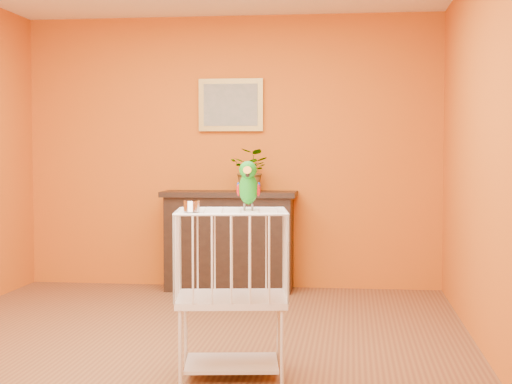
# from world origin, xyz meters

# --- Properties ---
(ground) EXTENTS (4.50, 4.50, 0.00)m
(ground) POSITION_xyz_m (0.00, 0.00, 0.00)
(ground) COLOR brown
(ground) RESTS_ON ground
(room_shell) EXTENTS (4.50, 4.50, 4.50)m
(room_shell) POSITION_xyz_m (0.00, 0.00, 1.58)
(room_shell) COLOR #C75C12
(room_shell) RESTS_ON ground
(console_cabinet) EXTENTS (1.26, 0.45, 0.93)m
(console_cabinet) POSITION_xyz_m (0.01, 2.03, 0.47)
(console_cabinet) COLOR black
(console_cabinet) RESTS_ON ground
(potted_plant) EXTENTS (0.46, 0.49, 0.31)m
(potted_plant) POSITION_xyz_m (0.22, 2.03, 1.09)
(potted_plant) COLOR #26722D
(potted_plant) RESTS_ON console_cabinet
(framed_picture) EXTENTS (0.62, 0.04, 0.50)m
(framed_picture) POSITION_xyz_m (0.00, 2.22, 1.75)
(framed_picture) COLOR #AA8A3C
(framed_picture) RESTS_ON room_shell
(birdcage) EXTENTS (0.69, 0.57, 0.97)m
(birdcage) POSITION_xyz_m (0.46, -0.77, 0.50)
(birdcage) COLOR beige
(birdcage) RESTS_ON ground
(feed_cup) EXTENTS (0.09, 0.09, 0.06)m
(feed_cup) POSITION_xyz_m (0.27, -0.95, 1.00)
(feed_cup) COLOR silver
(feed_cup) RESTS_ON birdcage
(parrot) EXTENTS (0.14, 0.26, 0.29)m
(parrot) POSITION_xyz_m (0.56, -0.74, 1.11)
(parrot) COLOR #59544C
(parrot) RESTS_ON birdcage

